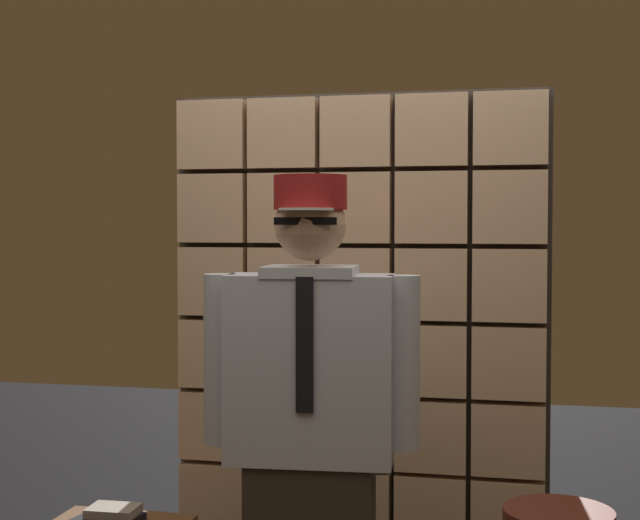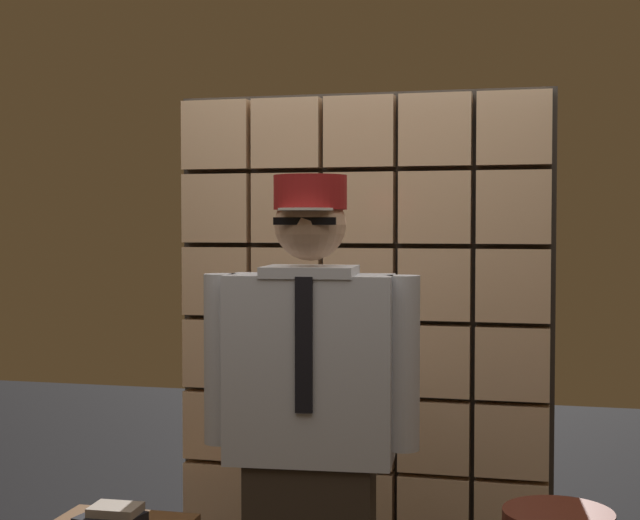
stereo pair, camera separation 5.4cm
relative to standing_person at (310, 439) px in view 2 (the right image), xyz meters
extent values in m
cube|color=#E0B78C|center=(-0.64, 0.86, -0.48)|extent=(0.29, 0.08, 0.29)
cube|color=#E0B78C|center=(-0.32, 0.86, -0.48)|extent=(0.29, 0.08, 0.29)
cube|color=#E0B78C|center=(-0.01, 0.86, -0.48)|extent=(0.29, 0.08, 0.29)
cube|color=#E0B78C|center=(0.31, 0.86, -0.48)|extent=(0.29, 0.08, 0.29)
cube|color=#E0B78C|center=(0.62, 0.86, -0.48)|extent=(0.29, 0.08, 0.29)
cube|color=#E0B78C|center=(-0.64, 0.86, -0.17)|extent=(0.29, 0.08, 0.29)
cube|color=#E0B78C|center=(-0.32, 0.86, -0.17)|extent=(0.29, 0.08, 0.29)
cube|color=#E0B78C|center=(-0.01, 0.86, -0.17)|extent=(0.29, 0.08, 0.29)
cube|color=#E0B78C|center=(0.31, 0.86, -0.17)|extent=(0.29, 0.08, 0.29)
cube|color=#E0B78C|center=(0.62, 0.86, -0.17)|extent=(0.29, 0.08, 0.29)
cube|color=#E0B78C|center=(-0.64, 0.86, 0.15)|extent=(0.29, 0.08, 0.29)
cube|color=#E0B78C|center=(-0.32, 0.86, 0.15)|extent=(0.29, 0.08, 0.29)
cube|color=#E0B78C|center=(-0.01, 0.86, 0.15)|extent=(0.29, 0.08, 0.29)
cube|color=#E0B78C|center=(0.31, 0.86, 0.15)|extent=(0.29, 0.08, 0.29)
cube|color=#E0B78C|center=(0.62, 0.86, 0.15)|extent=(0.29, 0.08, 0.29)
cube|color=#E0B78C|center=(-0.64, 0.86, 0.46)|extent=(0.29, 0.08, 0.29)
cube|color=#E0B78C|center=(-0.32, 0.86, 0.46)|extent=(0.29, 0.08, 0.29)
cube|color=#E0B78C|center=(-0.01, 0.86, 0.46)|extent=(0.29, 0.08, 0.29)
cube|color=#E0B78C|center=(0.31, 0.86, 0.46)|extent=(0.29, 0.08, 0.29)
cube|color=#E0B78C|center=(0.62, 0.86, 0.46)|extent=(0.29, 0.08, 0.29)
cube|color=#E0B78C|center=(-0.64, 0.86, 0.78)|extent=(0.29, 0.08, 0.29)
cube|color=#E0B78C|center=(-0.32, 0.86, 0.78)|extent=(0.29, 0.08, 0.29)
cube|color=#E0B78C|center=(-0.01, 0.86, 0.78)|extent=(0.29, 0.08, 0.29)
cube|color=#E0B78C|center=(0.31, 0.86, 0.78)|extent=(0.29, 0.08, 0.29)
cube|color=#E0B78C|center=(0.62, 0.86, 0.78)|extent=(0.29, 0.08, 0.29)
cube|color=#E0B78C|center=(-0.64, 0.86, 1.09)|extent=(0.29, 0.08, 0.29)
cube|color=#E0B78C|center=(-0.32, 0.86, 1.09)|extent=(0.29, 0.08, 0.29)
cube|color=#E0B78C|center=(-0.01, 0.86, 1.09)|extent=(0.29, 0.08, 0.29)
cube|color=#E0B78C|center=(0.31, 0.86, 1.09)|extent=(0.29, 0.08, 0.29)
cube|color=#E0B78C|center=(0.62, 0.86, 1.09)|extent=(0.29, 0.08, 0.29)
cube|color=#38332D|center=(-0.01, 0.91, 0.15)|extent=(1.59, 0.02, 2.22)
cube|color=silver|center=(0.00, 0.00, 0.23)|extent=(0.56, 0.28, 0.62)
cube|color=black|center=(0.01, -0.12, 0.33)|extent=(0.06, 0.01, 0.43)
cube|color=silver|center=(0.00, 0.00, 0.55)|extent=(0.32, 0.27, 0.04)
sphere|color=tan|center=(0.00, 0.00, 0.71)|extent=(0.24, 0.24, 0.24)
ellipsoid|color=black|center=(0.00, -0.05, 0.66)|extent=(0.16, 0.10, 0.11)
cube|color=black|center=(0.01, -0.11, 0.72)|extent=(0.20, 0.03, 0.02)
cylinder|color=white|center=(0.01, -0.09, 0.76)|extent=(0.19, 0.19, 0.01)
cylinder|color=maroon|center=(0.00, 0.00, 0.81)|extent=(0.24, 0.24, 0.11)
cylinder|color=silver|center=(0.30, 0.03, 0.26)|extent=(0.12, 0.12, 0.57)
cylinder|color=silver|center=(-0.30, -0.03, 0.26)|extent=(0.12, 0.12, 0.57)
cylinder|color=#592319|center=(0.79, -0.04, -0.20)|extent=(0.34, 0.34, 0.05)
cube|color=black|center=(-0.79, 0.14, -0.37)|extent=(0.24, 0.22, 0.04)
cube|color=gray|center=(-0.78, 0.15, -0.34)|extent=(0.18, 0.14, 0.03)
camera|label=1|loc=(0.70, -2.97, 0.71)|focal=52.38mm
camera|label=2|loc=(0.75, -2.95, 0.71)|focal=52.38mm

